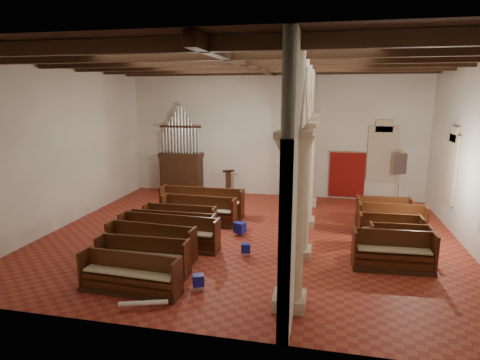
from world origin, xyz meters
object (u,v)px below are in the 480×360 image
(pipe_organ, at_px, (181,166))
(nave_pew_0, at_px, (130,280))
(lectern, at_px, (228,184))
(aisle_pew_0, at_px, (393,257))
(processional_banner, at_px, (398,188))

(pipe_organ, relative_size, nave_pew_0, 1.66)
(lectern, relative_size, aisle_pew_0, 0.59)
(aisle_pew_0, bearing_deg, pipe_organ, 138.03)
(lectern, height_order, aisle_pew_0, lectern)
(lectern, distance_m, aisle_pew_0, 9.84)
(pipe_organ, height_order, processional_banner, pipe_organ)
(lectern, relative_size, nave_pew_0, 0.50)
(nave_pew_0, bearing_deg, lectern, 92.90)
(pipe_organ, distance_m, nave_pew_0, 10.44)
(pipe_organ, xyz_separation_m, processional_banner, (10.16, -0.45, -0.55))
(lectern, height_order, processional_banner, processional_banner)
(processional_banner, height_order, nave_pew_0, processional_banner)
(processional_banner, bearing_deg, pipe_organ, 154.48)
(processional_banner, bearing_deg, lectern, 153.78)
(lectern, distance_m, nave_pew_0, 10.11)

